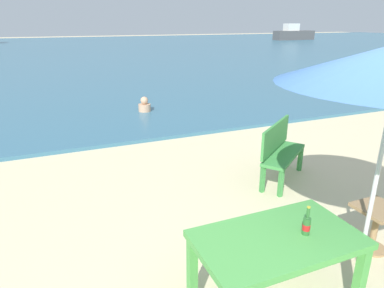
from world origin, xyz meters
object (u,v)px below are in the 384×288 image
(side_table_wood, at_px, (376,222))
(swimmer_person, at_px, (145,106))
(bench_green_right, at_px, (280,149))
(beer_bottle_amber, at_px, (307,225))
(picnic_table_green, at_px, (277,247))
(boat_barge, at_px, (293,34))

(side_table_wood, height_order, swimmer_person, side_table_wood)
(side_table_wood, relative_size, bench_green_right, 0.46)
(bench_green_right, bearing_deg, side_table_wood, -93.56)
(beer_bottle_amber, distance_m, swimmer_person, 7.25)
(side_table_wood, distance_m, swimmer_person, 6.91)
(picnic_table_green, distance_m, boat_barge, 45.68)
(beer_bottle_amber, height_order, boat_barge, boat_barge)
(beer_bottle_amber, xyz_separation_m, boat_barge, (28.20, 35.81, -0.06))
(side_table_wood, xyz_separation_m, swimmer_person, (-0.75, 6.87, -0.11))
(swimmer_person, height_order, boat_barge, boat_barge)
(picnic_table_green, height_order, swimmer_person, picnic_table_green)
(beer_bottle_amber, relative_size, side_table_wood, 0.49)
(bench_green_right, relative_size, boat_barge, 0.22)
(swimmer_person, distance_m, boat_barge, 39.79)
(side_table_wood, relative_size, swimmer_person, 1.32)
(swimmer_person, bearing_deg, bench_green_right, -79.94)
(beer_bottle_amber, xyz_separation_m, side_table_wood, (1.32, 0.33, -0.50))
(side_table_wood, xyz_separation_m, bench_green_right, (0.12, 1.94, 0.19))
(bench_green_right, height_order, swimmer_person, bench_green_right)
(picnic_table_green, xyz_separation_m, bench_green_right, (1.67, 2.21, -0.11))
(beer_bottle_amber, xyz_separation_m, swimmer_person, (0.56, 7.20, -0.61))
(swimmer_person, relative_size, boat_barge, 0.07)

